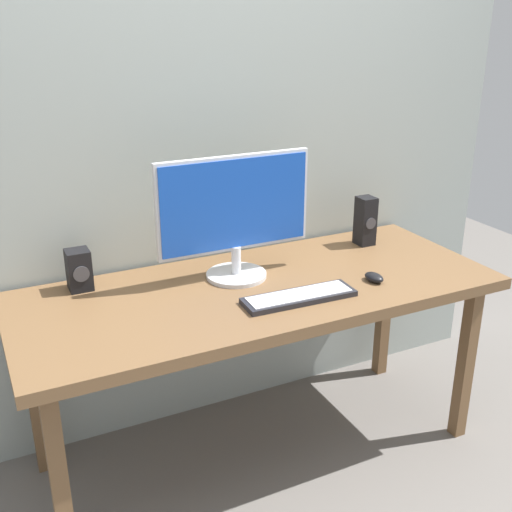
% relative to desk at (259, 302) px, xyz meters
% --- Properties ---
extents(ground_plane, '(6.00, 6.00, 0.00)m').
position_rel_desk_xyz_m(ground_plane, '(0.00, 0.00, -0.67)').
color(ground_plane, slate).
extents(wall_back, '(2.74, 0.04, 3.00)m').
position_rel_desk_xyz_m(wall_back, '(0.00, 0.40, 0.83)').
color(wall_back, '#9EA8A3').
rests_on(wall_back, ground_plane).
extents(desk, '(1.78, 0.72, 0.74)m').
position_rel_desk_xyz_m(desk, '(0.00, 0.00, 0.00)').
color(desk, brown).
rests_on(desk, ground_plane).
extents(monitor, '(0.60, 0.23, 0.47)m').
position_rel_desk_xyz_m(monitor, '(-0.04, 0.12, 0.32)').
color(monitor, silver).
rests_on(monitor, desk).
extents(keyboard_primary, '(0.41, 0.13, 0.02)m').
position_rel_desk_xyz_m(keyboard_primary, '(0.07, -0.17, 0.08)').
color(keyboard_primary, '#232328').
rests_on(keyboard_primary, desk).
extents(mouse, '(0.06, 0.09, 0.03)m').
position_rel_desk_xyz_m(mouse, '(0.40, -0.15, 0.08)').
color(mouse, black).
rests_on(mouse, desk).
extents(speaker_right, '(0.07, 0.08, 0.21)m').
position_rel_desk_xyz_m(speaker_right, '(0.61, 0.20, 0.17)').
color(speaker_right, black).
rests_on(speaker_right, desk).
extents(speaker_left, '(0.08, 0.09, 0.15)m').
position_rel_desk_xyz_m(speaker_left, '(-0.60, 0.26, 0.14)').
color(speaker_left, black).
rests_on(speaker_left, desk).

